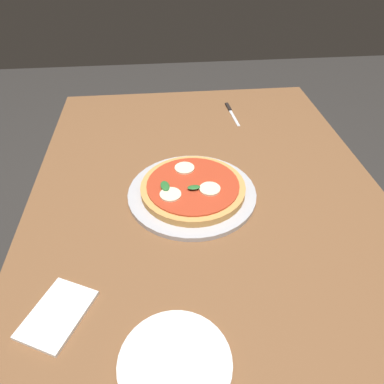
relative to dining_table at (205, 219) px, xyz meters
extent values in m
plane|color=#2D2B28|center=(0.00, 0.00, -0.64)|extent=(6.00, 6.00, 0.00)
cube|color=brown|center=(0.00, 0.00, 0.10)|extent=(1.16, 0.89, 0.04)
cube|color=brown|center=(0.50, -0.36, -0.28)|extent=(0.07, 0.07, 0.72)
cube|color=brown|center=(0.50, 0.36, -0.28)|extent=(0.07, 0.07, 0.72)
cylinder|color=#B2B2B7|center=(-0.03, 0.04, 0.12)|extent=(0.32, 0.32, 0.01)
cylinder|color=tan|center=(-0.03, 0.04, 0.14)|extent=(0.26, 0.26, 0.02)
cylinder|color=#B7381E|center=(-0.03, 0.04, 0.15)|extent=(0.23, 0.23, 0.00)
cylinder|color=beige|center=(0.03, 0.05, 0.15)|extent=(0.05, 0.05, 0.00)
cylinder|color=beige|center=(-0.07, 0.09, 0.15)|extent=(0.05, 0.05, 0.00)
cylinder|color=beige|center=(-0.06, 0.00, 0.15)|extent=(0.05, 0.05, 0.00)
ellipsoid|color=#286B2D|center=(-0.04, 0.11, 0.16)|extent=(0.04, 0.03, 0.00)
ellipsoid|color=#286B2D|center=(-0.05, 0.04, 0.16)|extent=(0.02, 0.03, 0.00)
cylinder|color=white|center=(-0.45, 0.11, 0.12)|extent=(0.18, 0.18, 0.01)
cube|color=white|center=(-0.34, 0.31, 0.12)|extent=(0.16, 0.14, 0.01)
cube|color=black|center=(0.43, -0.14, 0.12)|extent=(0.06, 0.02, 0.01)
cube|color=silver|center=(0.35, -0.14, 0.12)|extent=(0.11, 0.02, 0.00)
camera|label=1|loc=(-0.71, 0.11, 0.69)|focal=33.69mm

